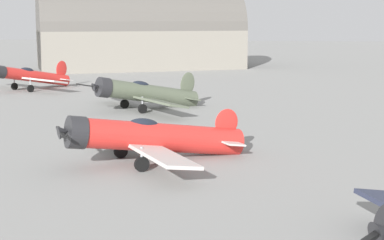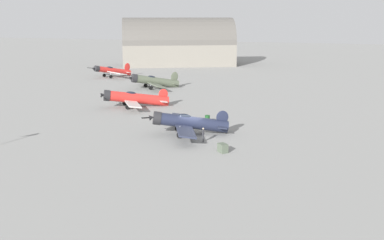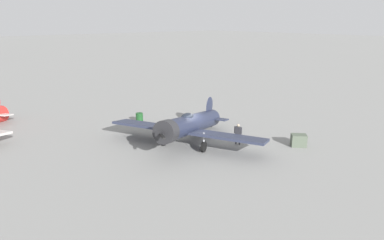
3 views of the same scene
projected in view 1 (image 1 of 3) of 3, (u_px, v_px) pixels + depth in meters
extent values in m
cone|color=#232326|center=(383.00, 232.00, 15.72)|extent=(0.86, 0.87, 0.74)
cube|color=black|center=(379.00, 232.00, 15.68)|extent=(1.28, 2.47, 0.41)
cylinder|color=red|center=(161.00, 138.00, 32.58)|extent=(9.19, 6.90, 2.98)
cylinder|color=#232326|center=(76.00, 132.00, 30.45)|extent=(1.90, 2.06, 1.83)
cone|color=#232326|center=(64.00, 132.00, 30.16)|extent=(0.94, 0.95, 0.79)
cube|color=black|center=(61.00, 132.00, 30.09)|extent=(1.62, 2.98, 0.18)
ellipsoid|color=black|center=(144.00, 124.00, 32.02)|extent=(1.90, 1.62, 0.92)
cube|color=#BCB7B2|center=(141.00, 144.00, 32.12)|extent=(8.08, 10.72, 0.45)
ellipsoid|color=red|center=(227.00, 123.00, 34.25)|extent=(1.49, 1.06, 1.82)
cube|color=#BCB7B2|center=(223.00, 140.00, 34.34)|extent=(2.81, 3.44, 0.26)
cylinder|color=#999BA0|center=(142.00, 156.00, 30.40)|extent=(0.14, 0.14, 0.93)
cylinder|color=black|center=(142.00, 164.00, 30.48)|extent=(0.78, 0.61, 0.80)
cylinder|color=#999BA0|center=(121.00, 143.00, 33.41)|extent=(0.14, 0.14, 0.93)
cylinder|color=black|center=(121.00, 151.00, 33.49)|extent=(0.78, 0.61, 0.80)
cylinder|color=black|center=(235.00, 151.00, 34.80)|extent=(0.29, 0.24, 0.28)
cylinder|color=#4C5442|center=(150.00, 94.00, 51.49)|extent=(8.08, 7.38, 3.22)
cylinder|color=#232326|center=(103.00, 87.00, 48.97)|extent=(2.00, 2.04, 1.81)
cone|color=#232326|center=(96.00, 86.00, 48.60)|extent=(0.96, 0.97, 0.79)
cube|color=black|center=(94.00, 87.00, 48.52)|extent=(2.75, 1.51, 0.64)
ellipsoid|color=black|center=(141.00, 85.00, 50.85)|extent=(1.85, 1.76, 0.98)
cube|color=#565E4C|center=(139.00, 97.00, 50.93)|extent=(10.25, 11.28, 0.51)
ellipsoid|color=#4C5442|center=(188.00, 84.00, 53.48)|extent=(1.48, 1.32, 2.36)
cube|color=#565E4C|center=(186.00, 98.00, 53.58)|extent=(3.07, 3.28, 0.30)
cylinder|color=#999BA0|center=(142.00, 103.00, 49.29)|extent=(0.14, 0.14, 1.02)
cylinder|color=black|center=(143.00, 109.00, 49.38)|extent=(0.73, 0.68, 0.80)
cylinder|color=#999BA0|center=(125.00, 98.00, 52.06)|extent=(0.14, 0.14, 1.02)
cylinder|color=black|center=(125.00, 104.00, 52.15)|extent=(0.73, 0.68, 0.80)
cylinder|color=black|center=(193.00, 104.00, 54.09)|extent=(0.28, 0.26, 0.28)
cylinder|color=red|center=(34.00, 76.00, 65.80)|extent=(5.86, 8.37, 2.87)
cylinder|color=#232326|center=(0.00, 72.00, 62.44)|extent=(1.76, 1.68, 1.51)
ellipsoid|color=black|center=(27.00, 71.00, 65.01)|extent=(1.59, 1.93, 0.98)
cube|color=#BCB7B2|center=(26.00, 78.00, 65.01)|extent=(11.56, 8.14, 0.51)
ellipsoid|color=red|center=(62.00, 69.00, 68.55)|extent=(1.07, 1.62, 2.22)
cube|color=#BCB7B2|center=(61.00, 79.00, 68.59)|extent=(3.47, 2.73, 0.30)
cylinder|color=#999BA0|center=(30.00, 83.00, 63.70)|extent=(0.14, 0.14, 1.19)
cylinder|color=black|center=(31.00, 88.00, 63.80)|extent=(0.59, 0.79, 0.80)
cylinder|color=#999BA0|center=(14.00, 81.00, 65.65)|extent=(0.14, 0.14, 1.19)
cylinder|color=black|center=(14.00, 86.00, 65.75)|extent=(0.59, 0.79, 0.80)
cylinder|color=black|center=(66.00, 85.00, 69.28)|extent=(0.23, 0.29, 0.28)
cube|color=slate|center=(139.00, 49.00, 94.78)|extent=(34.84, 26.91, 6.05)
cylinder|color=#524E49|center=(139.00, 30.00, 94.27)|extent=(34.84, 26.91, 14.89)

